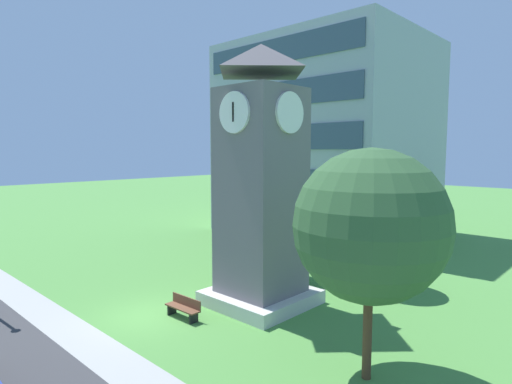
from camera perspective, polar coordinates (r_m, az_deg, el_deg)
ground_plane at (r=19.25m, az=-14.60°, el=-15.92°), size 160.00×160.00×0.00m
kerb_strip at (r=18.03m, az=-22.67°, el=-17.68°), size 120.00×1.60×0.01m
office_building at (r=37.28m, az=9.48°, el=7.04°), size 15.62×13.12×16.00m
clock_tower at (r=18.92m, az=0.67°, el=0.26°), size 4.24×4.24×11.63m
park_bench at (r=18.57m, az=-9.75°, el=-15.10°), size 1.81×0.54×0.88m
tree_near_tower at (r=23.07m, az=1.81°, el=-2.07°), size 3.22×3.22×5.57m
tree_streetside at (r=22.38m, az=15.80°, el=-1.62°), size 3.26×3.26×5.94m
tree_by_building at (r=13.06m, az=15.17°, el=-4.45°), size 4.66×4.66×7.10m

